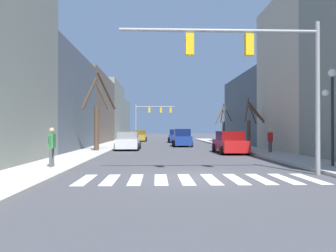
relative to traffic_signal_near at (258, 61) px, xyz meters
name	(u,v)px	position (x,y,z in m)	size (l,w,h in m)	color
ground_plane	(197,178)	(-2.49, -0.61, -4.46)	(240.00, 240.00, 0.00)	#424247
sidewalk_left	(21,177)	(-8.92, -0.61, -4.39)	(2.63, 90.00, 0.15)	#ADA89E
building_row_left	(78,102)	(-13.23, 26.08, 0.53)	(6.00, 71.08, 13.33)	gray
building_row_right	(330,70)	(8.26, 9.89, 1.48)	(6.00, 37.87, 13.95)	gray
crosswalk_stripes	(198,179)	(-2.49, -0.98, -4.46)	(8.55, 2.60, 0.01)	white
traffic_signal_near	(258,61)	(0.00, 0.00, 0.00)	(7.91, 0.28, 6.06)	gray
traffic_signal_far	(151,114)	(-4.94, 41.08, -0.11)	(6.44, 0.28, 5.88)	gray
street_lamp_right_corner	(332,97)	(3.89, 1.68, -1.23)	(0.95, 0.36, 4.36)	black
car_parked_left_mid	(230,143)	(1.47, 11.52, -3.69)	(2.06, 4.76, 1.65)	red
car_driving_toward_lane	(128,141)	(-6.44, 15.90, -3.73)	(2.07, 4.32, 1.57)	silver
car_parked_right_far	(182,138)	(-1.31, 21.39, -3.62)	(1.99, 4.36, 1.82)	navy
car_parked_right_mid	(176,136)	(-1.35, 31.56, -3.65)	(2.05, 4.54, 1.76)	navy
car_parked_right_near	(140,136)	(-6.45, 35.92, -3.70)	(2.06, 4.12, 1.63)	#A38423
pedestrian_on_left_sidewalk	(270,138)	(4.15, 10.42, -3.33)	(0.58, 0.55, 1.66)	#4C4C51
pedestrian_waiting_at_curb	(52,144)	(-8.59, 1.81, -3.30)	(0.23, 0.74, 1.72)	#4C4C51
street_tree_right_far	(97,116)	(-8.61, 13.05, -1.63)	(2.39, 2.59, 6.18)	#473828
street_tree_left_near	(251,125)	(4.08, 14.99, -2.29)	(2.06, 1.60, 4.33)	brown
street_tree_left_far	(223,125)	(4.05, 26.27, -2.13)	(2.10, 2.55, 4.74)	brown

